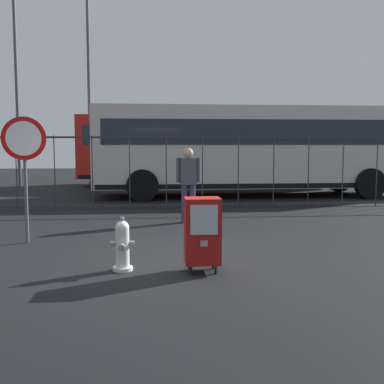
{
  "coord_description": "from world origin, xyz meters",
  "views": [
    {
      "loc": [
        -0.44,
        -7.22,
        1.72
      ],
      "look_at": [
        0.3,
        1.2,
        0.9
      ],
      "focal_mm": 44.56,
      "sensor_mm": 36.0,
      "label": 1
    }
  ],
  "objects_px": {
    "bus_far": "(205,146)",
    "street_light_near_right": "(89,74)",
    "fire_hydrant": "(122,245)",
    "newspaper_box_primary": "(202,231)",
    "pedestrian": "(188,180)",
    "street_light_near_left": "(16,73)",
    "stop_sign": "(24,153)",
    "bus_near": "(251,146)"
  },
  "relations": [
    {
      "from": "bus_far",
      "to": "street_light_near_left",
      "type": "distance_m",
      "value": 8.48
    },
    {
      "from": "newspaper_box_primary",
      "to": "stop_sign",
      "type": "xyz_separation_m",
      "value": [
        -2.89,
        2.21,
        1.03
      ]
    },
    {
      "from": "fire_hydrant",
      "to": "bus_near",
      "type": "xyz_separation_m",
      "value": [
        3.81,
        9.53,
        1.36
      ]
    },
    {
      "from": "street_light_near_left",
      "to": "street_light_near_right",
      "type": "height_order",
      "value": "street_light_near_right"
    },
    {
      "from": "newspaper_box_primary",
      "to": "bus_far",
      "type": "xyz_separation_m",
      "value": [
        1.62,
        13.92,
        1.14
      ]
    },
    {
      "from": "pedestrian",
      "to": "street_light_near_left",
      "type": "relative_size",
      "value": 0.2
    },
    {
      "from": "pedestrian",
      "to": "street_light_near_right",
      "type": "distance_m",
      "value": 11.98
    },
    {
      "from": "bus_far",
      "to": "street_light_near_right",
      "type": "relative_size",
      "value": 1.26
    },
    {
      "from": "bus_far",
      "to": "street_light_near_right",
      "type": "bearing_deg",
      "value": 175.62
    },
    {
      "from": "newspaper_box_primary",
      "to": "bus_far",
      "type": "height_order",
      "value": "bus_far"
    },
    {
      "from": "bus_far",
      "to": "street_light_near_right",
      "type": "height_order",
      "value": "street_light_near_right"
    },
    {
      "from": "stop_sign",
      "to": "bus_near",
      "type": "bearing_deg",
      "value": 53.14
    },
    {
      "from": "stop_sign",
      "to": "pedestrian",
      "type": "distance_m",
      "value": 3.74
    },
    {
      "from": "street_light_near_left",
      "to": "street_light_near_right",
      "type": "bearing_deg",
      "value": 10.42
    },
    {
      "from": "stop_sign",
      "to": "bus_far",
      "type": "height_order",
      "value": "bus_far"
    },
    {
      "from": "pedestrian",
      "to": "newspaper_box_primary",
      "type": "bearing_deg",
      "value": -92.02
    },
    {
      "from": "newspaper_box_primary",
      "to": "bus_near",
      "type": "distance_m",
      "value": 10.13
    },
    {
      "from": "fire_hydrant",
      "to": "stop_sign",
      "type": "relative_size",
      "value": 0.33
    },
    {
      "from": "stop_sign",
      "to": "pedestrian",
      "type": "bearing_deg",
      "value": 34.21
    },
    {
      "from": "fire_hydrant",
      "to": "street_light_near_left",
      "type": "relative_size",
      "value": 0.09
    },
    {
      "from": "newspaper_box_primary",
      "to": "pedestrian",
      "type": "height_order",
      "value": "pedestrian"
    },
    {
      "from": "street_light_near_left",
      "to": "street_light_near_right",
      "type": "relative_size",
      "value": 0.98
    },
    {
      "from": "bus_near",
      "to": "street_light_near_left",
      "type": "height_order",
      "value": "street_light_near_left"
    },
    {
      "from": "fire_hydrant",
      "to": "street_light_near_right",
      "type": "height_order",
      "value": "street_light_near_right"
    },
    {
      "from": "fire_hydrant",
      "to": "bus_far",
      "type": "bearing_deg",
      "value": 78.83
    },
    {
      "from": "stop_sign",
      "to": "bus_far",
      "type": "xyz_separation_m",
      "value": [
        4.52,
        11.72,
        0.11
      ]
    },
    {
      "from": "newspaper_box_primary",
      "to": "bus_near",
      "type": "height_order",
      "value": "bus_near"
    },
    {
      "from": "stop_sign",
      "to": "street_light_near_left",
      "type": "distance_m",
      "value": 13.14
    },
    {
      "from": "pedestrian",
      "to": "street_light_near_left",
      "type": "height_order",
      "value": "street_light_near_left"
    },
    {
      "from": "pedestrian",
      "to": "bus_near",
      "type": "height_order",
      "value": "bus_near"
    },
    {
      "from": "fire_hydrant",
      "to": "street_light_near_right",
      "type": "distance_m",
      "value": 15.71
    },
    {
      "from": "newspaper_box_primary",
      "to": "street_light_near_left",
      "type": "bearing_deg",
      "value": 113.34
    },
    {
      "from": "street_light_near_left",
      "to": "stop_sign",
      "type": "bearing_deg",
      "value": -74.68
    },
    {
      "from": "bus_far",
      "to": "stop_sign",
      "type": "bearing_deg",
      "value": -102.69
    },
    {
      "from": "pedestrian",
      "to": "street_light_near_left",
      "type": "xyz_separation_m",
      "value": [
        -6.41,
        10.24,
        3.81
      ]
    },
    {
      "from": "stop_sign",
      "to": "bus_near",
      "type": "distance_m",
      "value": 9.35
    },
    {
      "from": "stop_sign",
      "to": "pedestrian",
      "type": "relative_size",
      "value": 1.34
    },
    {
      "from": "fire_hydrant",
      "to": "newspaper_box_primary",
      "type": "xyz_separation_m",
      "value": [
        1.09,
        -0.16,
        0.22
      ]
    },
    {
      "from": "fire_hydrant",
      "to": "newspaper_box_primary",
      "type": "distance_m",
      "value": 1.13
    },
    {
      "from": "pedestrian",
      "to": "street_light_near_left",
      "type": "bearing_deg",
      "value": 122.07
    },
    {
      "from": "stop_sign",
      "to": "street_light_near_left",
      "type": "height_order",
      "value": "street_light_near_left"
    },
    {
      "from": "fire_hydrant",
      "to": "bus_near",
      "type": "height_order",
      "value": "bus_near"
    }
  ]
}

